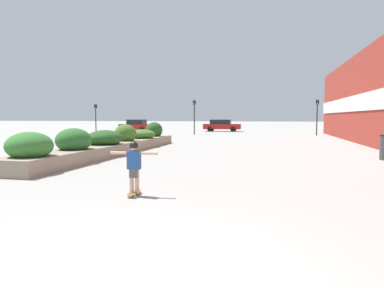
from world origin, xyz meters
The scene contains 9 objects.
ground_plane centered at (0.00, 0.00, 0.00)m, with size 300.00×300.00×0.00m, color gray.
planter_box centered at (-5.95, 12.23, 0.56)m, with size 1.68×14.92×1.51m.
skateboard centered at (-1.35, 3.82, 0.07)m, with size 0.26×0.61×0.09m.
skateboarder centered at (-1.35, 3.82, 0.81)m, with size 1.11×0.20×1.19m.
car_leftmost centered at (-4.37, 40.49, 0.80)m, with size 4.76×1.86×1.54m.
car_center_right centered at (-14.68, 36.70, 0.80)m, with size 3.83×1.96×1.55m.
traffic_light_left centered at (-6.18, 32.17, 2.47)m, with size 0.28×0.30×3.64m.
traffic_light_right centered at (6.30, 32.63, 2.43)m, with size 0.28×0.30×3.57m.
traffic_light_far_left centered at (-17.92, 32.53, 2.27)m, with size 0.28×0.30×3.31m.
Camera 1 is at (1.72, -3.56, 1.83)m, focal length 32.00 mm.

